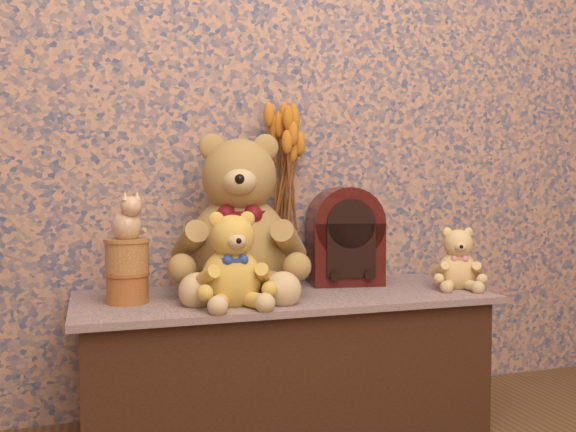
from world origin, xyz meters
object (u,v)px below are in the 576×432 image
at_px(teddy_medium, 232,255).
at_px(cathedral_radio, 344,235).
at_px(teddy_large, 239,208).
at_px(teddy_small, 457,256).
at_px(cat_figurine, 127,215).
at_px(biscuit_tin_lower, 128,288).
at_px(ceramic_vase, 283,257).

bearing_deg(teddy_medium, cathedral_radio, 28.34).
xyz_separation_m(teddy_large, teddy_small, (0.68, -0.15, -0.16)).
bearing_deg(cat_figurine, teddy_large, -6.58).
bearing_deg(biscuit_tin_lower, teddy_large, 13.21).
distance_m(cathedral_radio, biscuit_tin_lower, 0.74).
height_order(teddy_medium, teddy_small, teddy_medium).
xyz_separation_m(teddy_small, cat_figurine, (-1.02, 0.07, 0.14)).
xyz_separation_m(biscuit_tin_lower, cat_figurine, (0.00, 0.00, 0.20)).
bearing_deg(cat_figurine, cathedral_radio, -9.74).
xyz_separation_m(teddy_medium, cat_figurine, (-0.27, 0.12, 0.11)).
distance_m(ceramic_vase, cat_figurine, 0.59).
height_order(teddy_medium, cathedral_radio, cathedral_radio).
bearing_deg(teddy_large, teddy_medium, -96.57).
bearing_deg(biscuit_tin_lower, ceramic_vase, 21.39).
distance_m(teddy_small, cat_figurine, 1.04).
relative_size(teddy_medium, teddy_small, 1.32).
distance_m(biscuit_tin_lower, cat_figurine, 0.20).
xyz_separation_m(teddy_large, biscuit_tin_lower, (-0.34, -0.08, -0.22)).
distance_m(teddy_medium, biscuit_tin_lower, 0.31).
bearing_deg(cat_figurine, biscuit_tin_lower, 0.00).
relative_size(cathedral_radio, cat_figurine, 2.37).
relative_size(cathedral_radio, ceramic_vase, 1.85).
height_order(teddy_small, biscuit_tin_lower, teddy_small).
height_order(teddy_large, ceramic_vase, teddy_large).
relative_size(teddy_small, biscuit_tin_lower, 1.79).
bearing_deg(cathedral_radio, biscuit_tin_lower, -161.39).
bearing_deg(cathedral_radio, cat_figurine, -161.39).
xyz_separation_m(ceramic_vase, biscuit_tin_lower, (-0.52, -0.21, -0.05)).
xyz_separation_m(cathedral_radio, cat_figurine, (-0.71, -0.13, 0.09)).
distance_m(teddy_large, biscuit_tin_lower, 0.41).
bearing_deg(biscuit_tin_lower, teddy_medium, -22.94).
relative_size(cathedral_radio, biscuit_tin_lower, 2.77).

